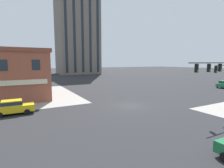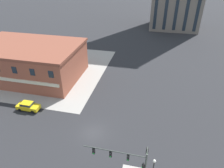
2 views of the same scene
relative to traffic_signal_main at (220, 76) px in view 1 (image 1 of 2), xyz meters
name	(u,v)px [view 1 (image 1 of 2)]	position (x,y,z in m)	size (l,w,h in m)	color
ground_plane	(129,106)	(-7.33, 7.86, -4.43)	(320.00, 320.00, 0.00)	#262628
traffic_signal_main	(220,76)	(0.00, 0.00, 0.00)	(7.61, 2.09, 6.52)	#383D38
car_main_northbound_far	(13,107)	(-21.53, 10.98, -3.51)	(4.40, 1.90, 1.68)	gold
car_main_southbound_far	(224,84)	(22.19, 11.50, -3.51)	(4.48, 2.04, 1.68)	#1E6B3D
residential_tower_skyline_right	(77,16)	(7.19, 77.29, 24.60)	(19.84, 17.11, 58.02)	#70665B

